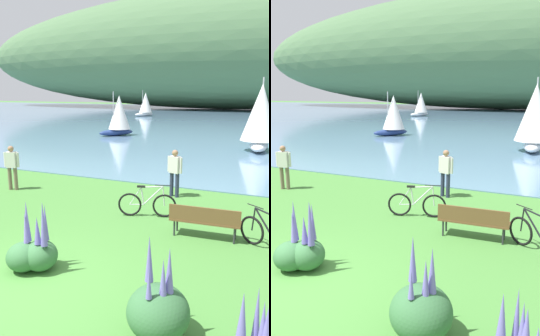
{
  "view_description": "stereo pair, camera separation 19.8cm",
  "coord_description": "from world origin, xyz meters",
  "views": [
    {
      "loc": [
        4.51,
        -4.8,
        3.73
      ],
      "look_at": [
        -0.39,
        6.5,
        1.0
      ],
      "focal_mm": 37.13,
      "sensor_mm": 36.0,
      "label": 1
    },
    {
      "loc": [
        4.69,
        -4.72,
        3.73
      ],
      "look_at": [
        -0.39,
        6.5,
        1.0
      ],
      "focal_mm": 37.13,
      "sensor_mm": 36.0,
      "label": 2
    }
  ],
  "objects": [
    {
      "name": "person_on_the_grass",
      "position": [
        -4.95,
        5.23,
        0.98
      ],
      "size": [
        0.59,
        0.31,
        1.71
      ],
      "color": "#72604C",
      "rests_on": "ground"
    },
    {
      "name": "sailboat_toward_hillside",
      "position": [
        -8.42,
        21.73,
        1.77
      ],
      "size": [
        2.78,
        3.04,
        3.67
      ],
      "color": "navy",
      "rests_on": "bay_water"
    },
    {
      "name": "park_bench_near_camera",
      "position": [
        2.82,
        3.63,
        0.52
      ],
      "size": [
        1.83,
        0.59,
        0.88
      ],
      "color": "brown",
      "rests_on": "ground"
    },
    {
      "name": "sailboat_nearest_to_shore",
      "position": [
        3.09,
        18.06,
        2.18
      ],
      "size": [
        2.39,
        3.91,
        4.54
      ],
      "color": "white",
      "rests_on": "bay_water"
    },
    {
      "name": "echium_bush_far_cluster",
      "position": [
        -0.33,
        0.48,
        0.35
      ],
      "size": [
        0.73,
        0.73,
        1.29
      ],
      "color": "#386B3D",
      "rests_on": "ground"
    },
    {
      "name": "person_at_shoreline",
      "position": [
        1.03,
        6.83,
        0.98
      ],
      "size": [
        0.58,
        0.33,
        1.71
      ],
      "color": "#282D47",
      "rests_on": "ground"
    },
    {
      "name": "echium_bush_closest_to_camera",
      "position": [
        2.96,
        -0.33,
        0.45
      ],
      "size": [
        0.98,
        0.98,
        1.56
      ],
      "color": "#386B3D",
      "rests_on": "ground"
    },
    {
      "name": "distant_hillside",
      "position": [
        -7.36,
        70.12,
        11.91
      ],
      "size": [
        119.78,
        28.0,
        23.74
      ],
      "primitive_type": "ellipsoid",
      "color": "#4C7047",
      "rests_on": "bay_water"
    },
    {
      "name": "echium_bush_mid_cluster",
      "position": [
        -0.02,
        0.63,
        0.45
      ],
      "size": [
        0.74,
        0.74,
        1.58
      ],
      "color": "#386B3D",
      "rests_on": "ground"
    },
    {
      "name": "ground_plane",
      "position": [
        0.0,
        0.0,
        0.0
      ],
      "size": [
        200.0,
        200.0,
        0.0
      ],
      "primitive_type": "plane",
      "color": "#478438"
    },
    {
      "name": "bicycle_beside_path",
      "position": [
        0.88,
        4.53,
        0.4
      ],
      "size": [
        1.72,
        0.56,
        1.01
      ],
      "color": "black",
      "rests_on": "ground"
    },
    {
      "name": "bay_water",
      "position": [
        0.0,
        48.0,
        0.02
      ],
      "size": [
        180.0,
        80.0,
        0.04
      ],
      "primitive_type": "cube",
      "color": "#5B7F9E",
      "rests_on": "ground"
    },
    {
      "name": "sailboat_mid_bay",
      "position": [
        -15.01,
        44.37,
        1.83
      ],
      "size": [
        2.67,
        3.27,
        3.81
      ],
      "color": "white",
      "rests_on": "bay_water"
    }
  ]
}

